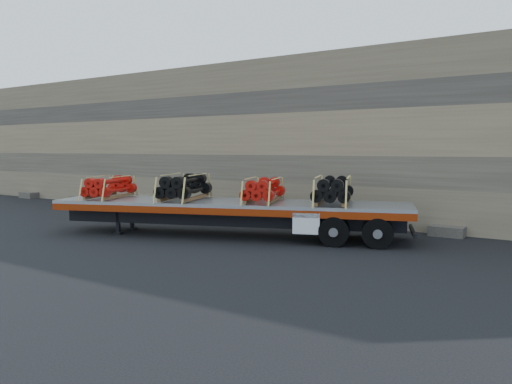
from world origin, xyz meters
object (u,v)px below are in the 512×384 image
bundle_midrear (264,191)px  bundle_rear (333,191)px  bundle_front (110,188)px  bundle_midfront (184,188)px  trailer (229,219)px

bundle_midrear → bundle_rear: size_ratio=0.91×
bundle_front → bundle_midrear: size_ratio=0.99×
bundle_midfront → bundle_midrear: bearing=0.0°
bundle_front → bundle_midrear: (5.54, 1.98, 0.01)m
bundle_midrear → bundle_rear: bundle_rear is taller
bundle_front → bundle_midfront: size_ratio=0.88×
trailer → bundle_midfront: size_ratio=5.00×
trailer → bundle_midfront: 1.98m
bundle_midfront → bundle_rear: 5.29m
trailer → bundle_rear: size_ratio=5.09×
bundle_rear → bundle_midfront: bearing=180.0°
trailer → bundle_midfront: bearing=180.0°
bundle_front → bundle_midfront: bundle_midfront is taller
trailer → bundle_front: bundle_front is taller
bundle_midrear → bundle_rear: 2.38m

